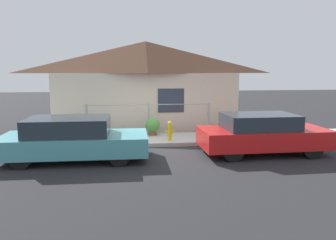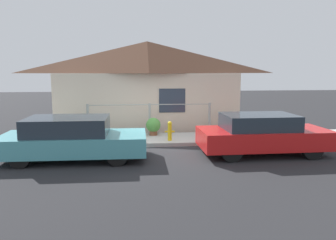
{
  "view_description": "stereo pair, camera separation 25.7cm",
  "coord_description": "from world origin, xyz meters",
  "views": [
    {
      "loc": [
        -0.85,
        -11.01,
        2.65
      ],
      "look_at": [
        0.57,
        0.3,
        0.9
      ],
      "focal_mm": 35.0,
      "sensor_mm": 36.0,
      "label": 1
    },
    {
      "loc": [
        -0.6,
        -11.04,
        2.65
      ],
      "look_at": [
        0.57,
        0.3,
        0.9
      ],
      "focal_mm": 35.0,
      "sensor_mm": 36.0,
      "label": 2
    }
  ],
  "objects": [
    {
      "name": "potted_plant_by_fence",
      "position": [
        -2.67,
        1.15,
        0.49
      ],
      "size": [
        0.56,
        0.56,
        0.65
      ],
      "color": "#9E5638",
      "rests_on": "sidewalk"
    },
    {
      "name": "potted_plant_corner",
      "position": [
        3.71,
        1.32,
        0.54
      ],
      "size": [
        0.56,
        0.56,
        0.71
      ],
      "color": "#9E5638",
      "rests_on": "sidewalk"
    },
    {
      "name": "ground_plane",
      "position": [
        0.0,
        0.0,
        0.0
      ],
      "size": [
        60.0,
        60.0,
        0.0
      ],
      "primitive_type": "plane",
      "color": "#262628"
    },
    {
      "name": "car_left",
      "position": [
        -2.45,
        -1.31,
        0.64
      ],
      "size": [
        4.27,
        1.85,
        1.27
      ],
      "rotation": [
        0.0,
        0.0,
        -0.02
      ],
      "color": "teal",
      "rests_on": "ground_plane"
    },
    {
      "name": "car_right",
      "position": [
        3.38,
        -1.31,
        0.66
      ],
      "size": [
        4.01,
        1.76,
        1.28
      ],
      "rotation": [
        0.0,
        0.0,
        0.01
      ],
      "color": "red",
      "rests_on": "ground_plane"
    },
    {
      "name": "fire_hydrant",
      "position": [
        0.65,
        0.43,
        0.5
      ],
      "size": [
        0.35,
        0.16,
        0.7
      ],
      "color": "yellow",
      "rests_on": "sidewalk"
    },
    {
      "name": "potted_plant_near_hydrant",
      "position": [
        0.12,
        1.46,
        0.51
      ],
      "size": [
        0.57,
        0.57,
        0.68
      ],
      "color": "brown",
      "rests_on": "sidewalk"
    },
    {
      "name": "fence",
      "position": [
        0.0,
        1.75,
        0.8
      ],
      "size": [
        4.9,
        0.1,
        1.22
      ],
      "color": "#999993",
      "rests_on": "sidewalk"
    },
    {
      "name": "sidewalk",
      "position": [
        0.0,
        0.95,
        0.07
      ],
      "size": [
        24.0,
        1.9,
        0.13
      ],
      "color": "#B2AFA8",
      "rests_on": "ground_plane"
    },
    {
      "name": "house",
      "position": [
        0.0,
        3.55,
        3.03
      ],
      "size": [
        8.22,
        2.23,
        3.89
      ],
      "color": "beige",
      "rests_on": "ground_plane"
    }
  ]
}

